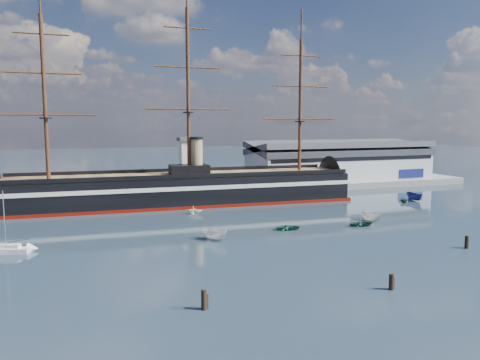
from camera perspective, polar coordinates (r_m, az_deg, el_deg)
name	(u,v)px	position (r m, az deg, el deg)	size (l,w,h in m)	color
ground	(209,218)	(104.62, -3.74, -4.70)	(600.00, 600.00, 0.00)	#21313F
quay	(208,193)	(141.40, -3.92, -1.61)	(180.00, 18.00, 2.00)	slate
warehouse	(339,161)	(163.70, 12.03, 2.25)	(63.00, 21.00, 11.60)	#B7BABC
quay_tower	(187,162)	(135.59, -6.45, 2.14)	(5.00, 5.00, 15.00)	silver
warship	(175,189)	(122.25, -7.89, -1.12)	(113.28, 20.83, 53.94)	black
sailboat	(9,249)	(86.10, -26.32, -7.57)	(6.77, 3.89, 10.40)	silver
motorboat_a	(215,240)	(85.71, -3.06, -7.35)	(6.57, 2.41, 2.63)	silver
motorboat_b	(288,230)	(94.15, 5.92, -6.06)	(3.05, 1.22, 1.42)	#1C543E
motorboat_c	(371,221)	(105.17, 15.66, -4.89)	(6.02, 2.21, 2.41)	silver
motorboat_d	(194,214)	(109.86, -5.61, -4.15)	(5.81, 2.52, 2.13)	white
motorboat_e	(361,226)	(100.19, 14.58, -5.45)	(2.93, 1.17, 1.37)	#153D2F
motorboat_f	(415,201)	(136.43, 20.51, -2.37)	(7.02, 2.57, 2.81)	navy
motorboat_g	(404,203)	(132.10, 19.35, -2.62)	(4.87, 2.11, 1.79)	#1A3C2A
piling_near_left	(204,310)	(55.72, -4.42, -15.48)	(0.64, 0.64, 3.09)	black
piling_near_mid	(391,290)	(64.49, 17.94, -12.61)	(0.64, 0.64, 2.82)	black
piling_far_right	(466,248)	(89.07, 25.86, -7.51)	(0.64, 0.64, 2.92)	black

